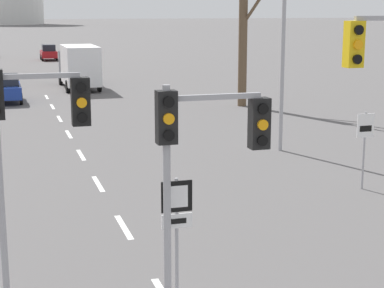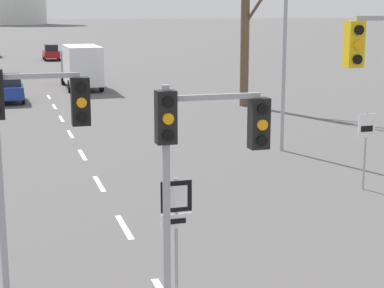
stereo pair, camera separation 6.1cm
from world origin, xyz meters
The scene contains 16 objects.
lane_stripe_1 centered at (0.00, 9.03, 0.00)m, with size 0.16×2.00×0.01m, color silver.
lane_stripe_2 centered at (0.00, 13.53, 0.00)m, with size 0.16×2.00×0.01m, color silver.
lane_stripe_3 centered at (0.00, 18.03, 0.00)m, with size 0.16×2.00×0.01m, color silver.
lane_stripe_4 centered at (0.00, 22.53, 0.00)m, with size 0.16×2.00×0.01m, color silver.
lane_stripe_5 centered at (0.00, 27.03, 0.00)m, with size 0.16×2.00×0.01m, color silver.
lane_stripe_6 centered at (0.00, 31.53, 0.00)m, with size 0.16×2.00×0.01m, color silver.
lane_stripe_7 centered at (0.00, 36.03, 0.00)m, with size 0.16×2.00×0.01m, color silver.
traffic_signal_centre_tall centered at (0.52, 3.91, 3.29)m, with size 2.15×0.34×4.36m.
traffic_signal_near_left centered at (-2.47, 5.71, 3.52)m, with size 1.99×0.34×4.65m.
route_sign_post centered at (0.12, 4.13, 1.76)m, with size 0.60×0.08×2.58m.
speed_limit_sign centered at (8.06, 10.49, 1.70)m, with size 0.60×0.08×2.50m.
street_lamp_right centered at (7.64, 16.54, 5.38)m, with size 1.85×0.36×8.92m.
sedan_near_right centered at (-2.52, 34.19, 0.88)m, with size 1.74×4.01×1.75m.
sedan_mid_centre centered at (2.63, 68.06, 0.89)m, with size 1.77×4.03×1.79m.
delivery_truck centered at (2.68, 40.10, 1.70)m, with size 2.44×7.20×3.14m.
bare_tree_right_near centered at (11.03, 28.51, 4.86)m, with size 1.86×3.34×9.81m.
Camera 1 is at (-2.94, -7.00, 5.66)m, focal length 60.00 mm.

